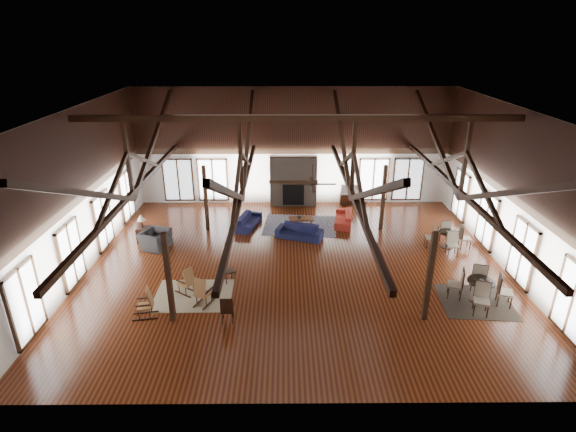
{
  "coord_description": "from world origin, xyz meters",
  "views": [
    {
      "loc": [
        -0.43,
        -15.46,
        8.56
      ],
      "look_at": [
        -0.31,
        1.0,
        1.7
      ],
      "focal_mm": 28.0,
      "sensor_mm": 36.0,
      "label": 1
    }
  ],
  "objects_px": {
    "sofa_navy_front": "(299,232)",
    "armchair": "(155,239)",
    "sofa_orange": "(343,218)",
    "cafe_table_near": "(480,287)",
    "tv_console": "(350,199)",
    "cafe_table_far": "(448,237)",
    "coffee_table": "(301,219)",
    "sofa_navy_left": "(249,221)"
  },
  "relations": [
    {
      "from": "sofa_navy_front",
      "to": "tv_console",
      "type": "distance_m",
      "value": 5.05
    },
    {
      "from": "armchair",
      "to": "sofa_navy_left",
      "type": "bearing_deg",
      "value": -41.36
    },
    {
      "from": "sofa_navy_front",
      "to": "sofa_navy_left",
      "type": "xyz_separation_m",
      "value": [
        -2.34,
        1.26,
        -0.02
      ]
    },
    {
      "from": "tv_console",
      "to": "cafe_table_near",
      "type": "bearing_deg",
      "value": -71.41
    },
    {
      "from": "cafe_table_far",
      "to": "tv_console",
      "type": "xyz_separation_m",
      "value": [
        -3.43,
        5.16,
        -0.22
      ]
    },
    {
      "from": "armchair",
      "to": "tv_console",
      "type": "xyz_separation_m",
      "value": [
        8.94,
        5.09,
        -0.11
      ]
    },
    {
      "from": "sofa_orange",
      "to": "tv_console",
      "type": "bearing_deg",
      "value": 173.91
    },
    {
      "from": "sofa_navy_left",
      "to": "armchair",
      "type": "distance_m",
      "value": 4.36
    },
    {
      "from": "cafe_table_far",
      "to": "cafe_table_near",
      "type": "bearing_deg",
      "value": -94.39
    },
    {
      "from": "sofa_orange",
      "to": "coffee_table",
      "type": "distance_m",
      "value": 2.05
    },
    {
      "from": "sofa_navy_front",
      "to": "armchair",
      "type": "xyz_separation_m",
      "value": [
        -6.13,
        -0.9,
        0.08
      ]
    },
    {
      "from": "armchair",
      "to": "cafe_table_far",
      "type": "distance_m",
      "value": 12.37
    },
    {
      "from": "sofa_navy_front",
      "to": "tv_console",
      "type": "bearing_deg",
      "value": 75.1
    },
    {
      "from": "armchair",
      "to": "tv_console",
      "type": "relative_size",
      "value": 1.07
    },
    {
      "from": "sofa_navy_left",
      "to": "coffee_table",
      "type": "bearing_deg",
      "value": -76.76
    },
    {
      "from": "sofa_navy_front",
      "to": "cafe_table_far",
      "type": "distance_m",
      "value": 6.32
    },
    {
      "from": "coffee_table",
      "to": "cafe_table_near",
      "type": "xyz_separation_m",
      "value": [
        5.81,
        -6.28,
        0.17
      ]
    },
    {
      "from": "coffee_table",
      "to": "armchair",
      "type": "distance_m",
      "value": 6.59
    },
    {
      "from": "coffee_table",
      "to": "cafe_table_far",
      "type": "relative_size",
      "value": 0.63
    },
    {
      "from": "cafe_table_far",
      "to": "tv_console",
      "type": "height_order",
      "value": "cafe_table_far"
    },
    {
      "from": "sofa_orange",
      "to": "cafe_table_far",
      "type": "bearing_deg",
      "value": 66.71
    },
    {
      "from": "sofa_navy_front",
      "to": "sofa_orange",
      "type": "distance_m",
      "value": 2.66
    },
    {
      "from": "armchair",
      "to": "tv_console",
      "type": "height_order",
      "value": "armchair"
    },
    {
      "from": "sofa_navy_left",
      "to": "armchair",
      "type": "relative_size",
      "value": 1.65
    },
    {
      "from": "sofa_navy_front",
      "to": "coffee_table",
      "type": "bearing_deg",
      "value": 103.54
    },
    {
      "from": "sofa_orange",
      "to": "sofa_navy_front",
      "type": "bearing_deg",
      "value": -44.55
    },
    {
      "from": "sofa_orange",
      "to": "cafe_table_near",
      "type": "relative_size",
      "value": 0.92
    },
    {
      "from": "sofa_navy_left",
      "to": "cafe_table_near",
      "type": "relative_size",
      "value": 0.9
    },
    {
      "from": "coffee_table",
      "to": "cafe_table_near",
      "type": "relative_size",
      "value": 0.56
    },
    {
      "from": "armchair",
      "to": "cafe_table_near",
      "type": "relative_size",
      "value": 0.55
    },
    {
      "from": "sofa_orange",
      "to": "cafe_table_near",
      "type": "height_order",
      "value": "cafe_table_near"
    },
    {
      "from": "coffee_table",
      "to": "armchair",
      "type": "bearing_deg",
      "value": -168.35
    },
    {
      "from": "coffee_table",
      "to": "tv_console",
      "type": "height_order",
      "value": "tv_console"
    },
    {
      "from": "tv_console",
      "to": "armchair",
      "type": "bearing_deg",
      "value": -150.35
    },
    {
      "from": "sofa_navy_left",
      "to": "armchair",
      "type": "height_order",
      "value": "armchair"
    },
    {
      "from": "cafe_table_far",
      "to": "tv_console",
      "type": "distance_m",
      "value": 6.2
    },
    {
      "from": "sofa_navy_front",
      "to": "armchair",
      "type": "distance_m",
      "value": 6.19
    },
    {
      "from": "armchair",
      "to": "cafe_table_far",
      "type": "relative_size",
      "value": 0.61
    },
    {
      "from": "sofa_navy_front",
      "to": "sofa_orange",
      "type": "relative_size",
      "value": 1.05
    },
    {
      "from": "tv_console",
      "to": "sofa_navy_front",
      "type": "bearing_deg",
      "value": -123.9
    },
    {
      "from": "sofa_navy_front",
      "to": "cafe_table_far",
      "type": "bearing_deg",
      "value": 10.13
    },
    {
      "from": "sofa_navy_front",
      "to": "cafe_table_near",
      "type": "relative_size",
      "value": 0.96
    }
  ]
}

